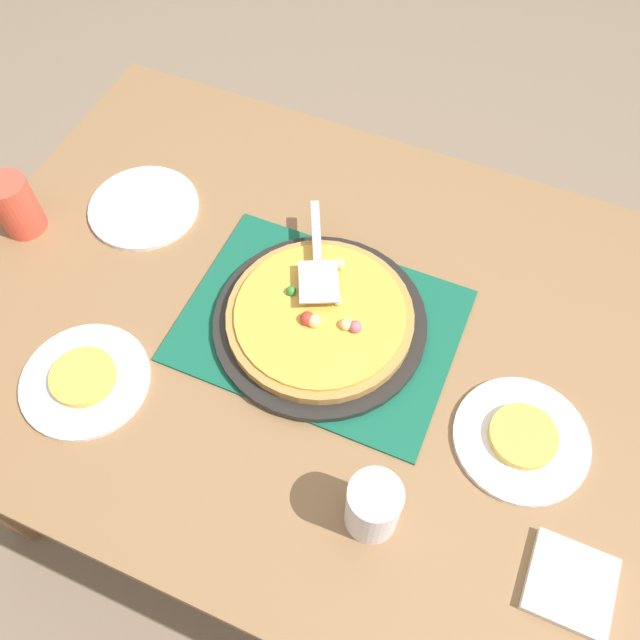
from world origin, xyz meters
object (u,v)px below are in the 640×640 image
(plate_far_right, at_px, (85,380))
(cup_corner, at_px, (16,205))
(pizza_pan, at_px, (320,322))
(pizza_server, at_px, (318,260))
(plate_side, at_px, (144,207))
(napkin_stack, at_px, (571,584))
(cup_near, at_px, (373,507))
(served_slice_right, at_px, (83,377))
(served_slice_left, at_px, (523,436))
(pizza, at_px, (320,316))
(plate_near_left, at_px, (521,439))

(plate_far_right, height_order, cup_corner, cup_corner)
(cup_corner, bearing_deg, plate_far_right, -39.06)
(pizza_pan, distance_m, pizza_server, 0.11)
(plate_side, height_order, napkin_stack, napkin_stack)
(pizza_server, bearing_deg, cup_near, -56.45)
(served_slice_right, relative_size, pizza_server, 0.49)
(served_slice_right, distance_m, napkin_stack, 0.83)
(served_slice_left, bearing_deg, napkin_stack, -58.00)
(napkin_stack, bearing_deg, pizza_server, 147.27)
(served_slice_right, bearing_deg, cup_corner, 140.94)
(served_slice_left, distance_m, served_slice_right, 0.73)
(plate_far_right, bearing_deg, plate_side, 106.61)
(plate_side, bearing_deg, pizza_server, -3.91)
(pizza, distance_m, plate_far_right, 0.42)
(cup_corner, bearing_deg, served_slice_right, -39.06)
(served_slice_right, bearing_deg, plate_far_right, 0.00)
(plate_near_left, height_order, plate_side, same)
(pizza, height_order, napkin_stack, pizza)
(pizza_server, bearing_deg, served_slice_left, -20.63)
(plate_side, xyz_separation_m, served_slice_left, (0.82, -0.19, 0.01))
(plate_side, relative_size, napkin_stack, 1.83)
(plate_far_right, height_order, served_slice_right, served_slice_right)
(pizza_server, height_order, napkin_stack, pizza_server)
(pizza, bearing_deg, plate_far_right, -141.14)
(plate_side, bearing_deg, served_slice_right, -73.39)
(plate_side, distance_m, cup_near, 0.76)
(pizza_server, bearing_deg, napkin_stack, -32.73)
(pizza_pan, bearing_deg, served_slice_left, -10.67)
(served_slice_right, relative_size, cup_corner, 0.92)
(plate_far_right, height_order, plate_side, same)
(pizza_server, bearing_deg, served_slice_right, -128.90)
(plate_near_left, height_order, cup_corner, cup_corner)
(pizza_pan, relative_size, pizza_server, 1.68)
(cup_near, height_order, cup_corner, same)
(pizza_pan, relative_size, cup_near, 3.17)
(pizza_pan, xyz_separation_m, plate_side, (-0.43, 0.11, -0.01))
(served_slice_right, distance_m, cup_near, 0.53)
(pizza_pan, xyz_separation_m, served_slice_right, (-0.32, -0.26, 0.01))
(pizza_pan, height_order, cup_corner, cup_corner)
(pizza_pan, distance_m, plate_side, 0.45)
(served_slice_left, xyz_separation_m, cup_corner, (-1.01, 0.06, 0.04))
(plate_side, bearing_deg, plate_far_right, -73.39)
(served_slice_right, xyz_separation_m, napkin_stack, (0.83, -0.00, -0.01))
(plate_far_right, distance_m, served_slice_left, 0.73)
(pizza, relative_size, served_slice_right, 3.00)
(served_slice_left, xyz_separation_m, pizza_server, (-0.43, 0.16, 0.05))
(plate_far_right, xyz_separation_m, pizza_server, (0.28, 0.35, 0.06))
(cup_corner, height_order, pizza_server, cup_corner)
(plate_side, bearing_deg, napkin_stack, -21.91)
(napkin_stack, bearing_deg, served_slice_right, 179.82)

